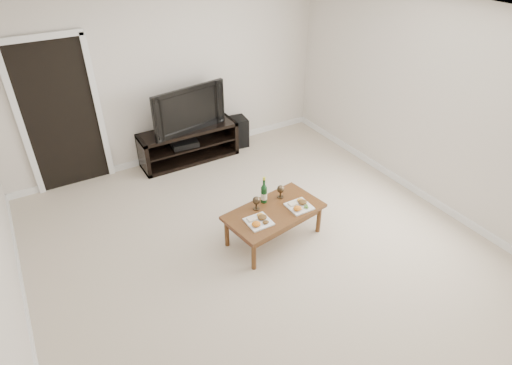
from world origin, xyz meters
The scene contains 14 objects.
floor centered at (0.00, 0.00, 0.00)m, with size 5.50×5.50×0.00m, color beige.
back_wall centered at (0.00, 2.77, 1.30)m, with size 5.00×0.04×2.60m, color silver.
ceiling centered at (0.00, 0.00, 2.62)m, with size 5.00×5.50×0.04m, color white.
doorway centered at (-1.55, 2.73, 1.02)m, with size 0.90×0.02×2.05m, color black.
media_console centered at (0.13, 2.50, 0.28)m, with size 1.53×0.45×0.55m, color black.
television centered at (0.13, 2.50, 0.89)m, with size 1.20×0.16×0.69m, color black.
av_receiver centered at (0.05, 2.48, 0.33)m, with size 0.40×0.30×0.08m, color black.
subwoofer centered at (1.01, 2.56, 0.24)m, with size 0.32×0.32×0.48m, color black.
coffee_table centered at (0.25, 0.22, 0.21)m, with size 1.15×0.63×0.42m, color brown.
plate_left centered at (-0.03, 0.11, 0.45)m, with size 0.27×0.27×0.07m, color white.
plate_right centered at (0.54, 0.12, 0.45)m, with size 0.27×0.27×0.07m, color white.
wine_bottle centered at (0.23, 0.42, 0.59)m, with size 0.07×0.07×0.35m, color #0E3515.
goblet_left centered at (0.08, 0.35, 0.51)m, with size 0.09×0.09×0.17m, color #3D3021, non-canonical shape.
goblet_right centered at (0.45, 0.40, 0.51)m, with size 0.09×0.09×0.17m, color #3D3021, non-canonical shape.
Camera 1 is at (-1.98, -3.13, 3.44)m, focal length 30.00 mm.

